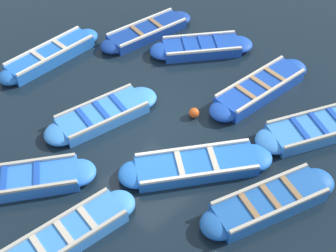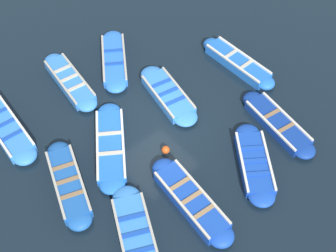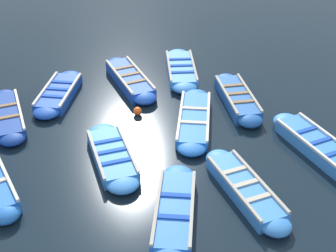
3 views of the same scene
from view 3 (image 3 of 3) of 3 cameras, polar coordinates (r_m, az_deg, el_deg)
ground_plane at (r=14.53m, az=-3.55°, el=-1.36°), size 120.00×120.00×0.00m
boat_stern_in at (r=12.47m, az=9.39°, el=-7.57°), size 1.20×3.67×0.42m
boat_bow_out at (r=16.12m, az=-18.94°, el=1.21°), size 1.31×3.64×0.39m
boat_drifting at (r=16.30m, az=8.44°, el=3.33°), size 1.98×3.65×0.46m
boat_outer_left at (r=17.44m, az=-4.68°, el=5.68°), size 1.19×3.86×0.46m
boat_broadside at (r=14.46m, az=17.91°, el=-2.41°), size 1.14×3.94×0.45m
boat_alongside at (r=18.15m, az=1.61°, el=6.87°), size 2.44×3.70×0.42m
boat_far_corner at (r=11.70m, az=0.81°, el=-10.35°), size 2.74×3.46×0.41m
boat_near_quay at (r=16.97m, az=-13.18°, el=3.90°), size 2.77×3.26×0.39m
boat_end_of_row at (r=15.08m, az=3.20°, el=0.79°), size 2.99×3.75×0.38m
boat_outer_right at (r=13.55m, az=-6.82°, el=-3.62°), size 1.56×3.55×0.39m
buoy_orange_near at (r=15.56m, az=-3.74°, el=1.81°), size 0.29×0.29×0.29m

